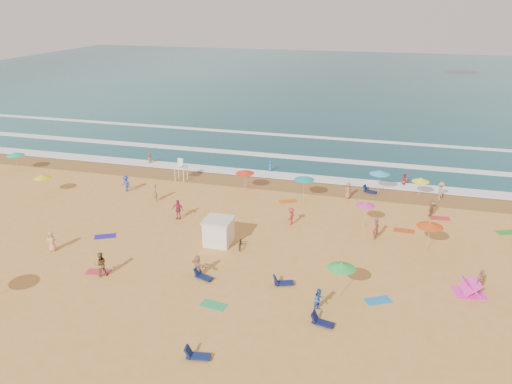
# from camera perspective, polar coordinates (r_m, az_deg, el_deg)

# --- Properties ---
(ground) EXTENTS (220.00, 220.00, 0.00)m
(ground) POSITION_cam_1_polar(r_m,az_deg,el_deg) (41.21, 0.03, -5.10)
(ground) COLOR gold
(ground) RESTS_ON ground
(ocean) EXTENTS (220.00, 140.00, 0.18)m
(ocean) POSITION_cam_1_polar(r_m,az_deg,el_deg) (121.37, 10.83, 12.28)
(ocean) COLOR #0C4756
(ocean) RESTS_ON ground
(wet_sand) EXTENTS (220.00, 220.00, 0.00)m
(wet_sand) POSITION_cam_1_polar(r_m,az_deg,el_deg) (52.38, 3.65, 0.80)
(wet_sand) COLOR olive
(wet_sand) RESTS_ON ground
(surf_foam) EXTENTS (200.00, 18.70, 0.05)m
(surf_foam) POSITION_cam_1_polar(r_m,az_deg,el_deg) (60.55, 5.39, 3.71)
(surf_foam) COLOR white
(surf_foam) RESTS_ON ground
(cabana) EXTENTS (2.00, 2.00, 2.00)m
(cabana) POSITION_cam_1_polar(r_m,az_deg,el_deg) (39.76, -4.30, -4.60)
(cabana) COLOR white
(cabana) RESTS_ON ground
(cabana_roof) EXTENTS (2.20, 2.20, 0.12)m
(cabana_roof) POSITION_cam_1_polar(r_m,az_deg,el_deg) (39.31, -4.35, -3.21)
(cabana_roof) COLOR silver
(cabana_roof) RESTS_ON cabana
(bicycle) EXTENTS (0.85, 1.62, 0.81)m
(bicycle) POSITION_cam_1_polar(r_m,az_deg,el_deg) (39.23, -1.79, -5.90)
(bicycle) COLOR black
(bicycle) RESTS_ON ground
(lifeguard_stand) EXTENTS (1.20, 1.20, 2.10)m
(lifeguard_stand) POSITION_cam_1_polar(r_m,az_deg,el_deg) (53.86, -8.57, 2.36)
(lifeguard_stand) COLOR white
(lifeguard_stand) RESTS_ON ground
(beach_umbrellas) EXTENTS (55.74, 29.47, 0.78)m
(beach_umbrellas) POSITION_cam_1_polar(r_m,az_deg,el_deg) (42.48, -1.53, -1.05)
(beach_umbrellas) COLOR teal
(beach_umbrellas) RESTS_ON ground
(loungers) EXTENTS (59.75, 28.56, 0.34)m
(loungers) POSITION_cam_1_polar(r_m,az_deg,el_deg) (36.74, 5.95, -8.45)
(loungers) COLOR #101953
(loungers) RESTS_ON ground
(towels) EXTENTS (46.07, 20.08, 0.03)m
(towels) POSITION_cam_1_polar(r_m,az_deg,el_deg) (38.99, 4.95, -6.80)
(towels) COLOR #E44A1C
(towels) RESTS_ON ground
(popup_tents) EXTENTS (9.37, 15.69, 1.20)m
(popup_tents) POSITION_cam_1_polar(r_m,az_deg,el_deg) (43.05, 26.93, -5.50)
(popup_tents) COLOR #FF38C1
(popup_tents) RESTS_ON ground
(beachgoers) EXTENTS (34.59, 25.88, 2.08)m
(beachgoers) POSITION_cam_1_polar(r_m,az_deg,el_deg) (43.53, 2.51, -2.45)
(beachgoers) COLOR #BB2E37
(beachgoers) RESTS_ON ground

